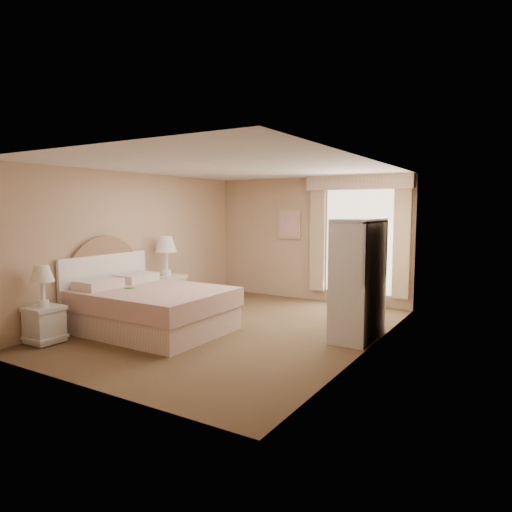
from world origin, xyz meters
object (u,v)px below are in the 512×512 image
Objects in this scene: armoire at (359,289)px; cafe_chair at (357,288)px; nightstand_near at (44,314)px; round_table at (352,295)px; nightstand_far at (166,283)px; bed at (147,307)px.

cafe_chair is at bearing 109.70° from armoire.
nightstand_near is 0.63× the size of armoire.
cafe_chair is (-0.10, 0.54, 0.02)m from round_table.
bed is at bearing -59.45° from nightstand_far.
round_table is at bearing 43.81° from nightstand_near.
bed reaches higher than round_table.
armoire is at bearing 0.39° from nightstand_far.
bed is 3.24m from round_table.
nightstand_near is at bearing -145.50° from armoire.
bed reaches higher than cafe_chair.
cafe_chair is (2.49, 2.47, 0.14)m from bed.
armoire is (0.44, -1.22, 0.21)m from cafe_chair.
round_table is 0.43× the size of armoire.
round_table is at bearing 36.62° from bed.
nightstand_near is 4.44m from armoire.
nightstand_near is 1.46× the size of round_table.
nightstand_near is 4.60m from round_table.
armoire reaches higher than round_table.
bed is 2.97× the size of round_table.
cafe_chair is at bearing 100.97° from round_table.
armoire reaches higher than nightstand_near.
bed is at bearing 60.01° from nightstand_near.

